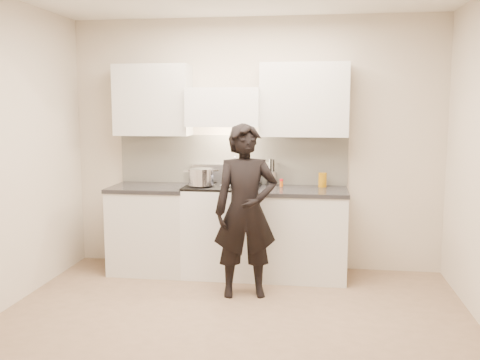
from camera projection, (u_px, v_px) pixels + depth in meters
name	position (u px, v px, depth m)	size (l,w,h in m)	color
ground_plane	(229.00, 328.00, 4.26)	(4.00, 4.00, 0.00)	#8A6E55
room_shell	(229.00, 126.00, 4.42)	(4.04, 3.54, 2.70)	beige
stove	(223.00, 229.00, 5.64)	(0.76, 0.65, 0.96)	white
counter_right	(302.00, 233.00, 5.52)	(0.92, 0.67, 0.92)	silver
counter_left	(151.00, 228.00, 5.75)	(0.82, 0.67, 0.92)	silver
wok	(243.00, 173.00, 5.67)	(0.38, 0.47, 0.30)	#B8BAC8
stock_pot	(201.00, 177.00, 5.46)	(0.35, 0.32, 0.17)	#B8BAC8
utensil_crock	(272.00, 177.00, 5.73)	(0.11, 0.11, 0.28)	#9E9FA6
spice_jar	(281.00, 183.00, 5.63)	(0.04, 0.04, 0.08)	#D25B0F
oil_glass	(323.00, 180.00, 5.60)	(0.09, 0.09, 0.15)	#A36C0B
person	(246.00, 211.00, 4.92)	(0.59, 0.39, 1.61)	black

